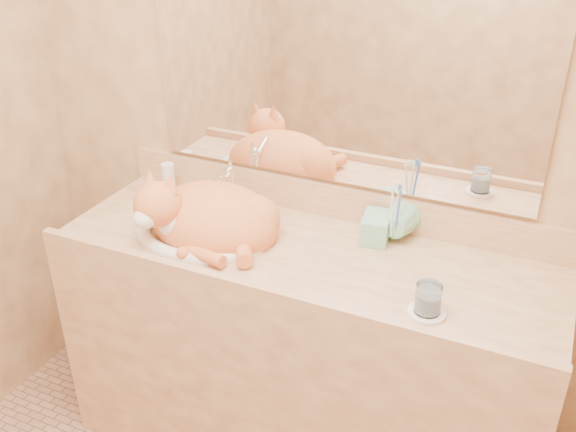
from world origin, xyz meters
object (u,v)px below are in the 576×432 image
at_px(soap_dispenser, 374,222).
at_px(cat, 206,215).
at_px(water_glass, 428,299).
at_px(vanity_counter, 301,357).
at_px(toothbrush_cup, 393,230).
at_px(sink_basin, 203,213).

bearing_deg(soap_dispenser, cat, -172.90).
height_order(soap_dispenser, water_glass, soap_dispenser).
distance_m(vanity_counter, water_glass, 0.66).
bearing_deg(water_glass, soap_dispenser, 132.06).
relative_size(toothbrush_cup, water_glass, 1.44).
xyz_separation_m(sink_basin, toothbrush_cup, (0.59, 0.18, -0.02)).
relative_size(sink_basin, toothbrush_cup, 3.86).
bearing_deg(vanity_counter, cat, -174.24).
bearing_deg(cat, sink_basin, 144.09).
height_order(vanity_counter, cat, cat).
bearing_deg(vanity_counter, sink_basin, -176.68).
distance_m(cat, toothbrush_cup, 0.60).
xyz_separation_m(vanity_counter, soap_dispenser, (0.19, 0.11, 0.52)).
distance_m(vanity_counter, soap_dispenser, 0.57).
bearing_deg(vanity_counter, water_glass, -19.73).
height_order(cat, water_glass, cat).
xyz_separation_m(soap_dispenser, water_glass, (0.24, -0.27, -0.04)).
bearing_deg(water_glass, cat, 170.87).
relative_size(vanity_counter, toothbrush_cup, 13.33).
bearing_deg(soap_dispenser, sink_basin, -174.70).
bearing_deg(soap_dispenser, water_glass, -56.34).
distance_m(vanity_counter, sink_basin, 0.61).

